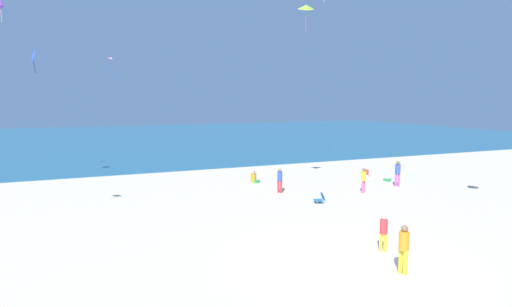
{
  "coord_description": "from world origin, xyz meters",
  "views": [
    {
      "loc": [
        -8.39,
        -11.84,
        5.49
      ],
      "look_at": [
        0.0,
        8.19,
        2.69
      ],
      "focal_mm": 29.33,
      "sensor_mm": 36.0,
      "label": 1
    }
  ],
  "objects": [
    {
      "name": "ground_plane",
      "position": [
        0.0,
        10.0,
        0.0
      ],
      "size": [
        120.0,
        120.0,
        0.0
      ],
      "primitive_type": "plane",
      "color": "beige"
    },
    {
      "name": "ocean_water",
      "position": [
        0.0,
        49.77,
        0.03
      ],
      "size": [
        120.0,
        60.0,
        0.05
      ],
      "primitive_type": "cube",
      "color": "#236084",
      "rests_on": "ground_plane"
    },
    {
      "name": "beach_chair_far_right",
      "position": [
        3.23,
        6.97,
        0.25
      ],
      "size": [
        0.67,
        0.64,
        0.56
      ],
      "rotation": [
        0.0,
        0.0,
        2.87
      ],
      "color": "#2370B2",
      "rests_on": "ground_plane"
    },
    {
      "name": "cooler_box",
      "position": [
        10.58,
        10.4,
        0.13
      ],
      "size": [
        0.4,
        0.49,
        0.26
      ],
      "rotation": [
        0.0,
        0.0,
        4.91
      ],
      "color": "#339956",
      "rests_on": "ground_plane"
    },
    {
      "name": "person_0",
      "position": [
        6.87,
        8.12,
        0.86
      ],
      "size": [
        0.4,
        0.4,
        1.49
      ],
      "rotation": [
        0.0,
        0.0,
        2.05
      ],
      "color": "#D8599E",
      "rests_on": "ground_plane"
    },
    {
      "name": "person_1",
      "position": [
        10.37,
        12.39,
        0.24
      ],
      "size": [
        0.55,
        0.56,
        0.65
      ],
      "rotation": [
        0.0,
        0.0,
        3.97
      ],
      "color": "red",
      "rests_on": "ground_plane"
    },
    {
      "name": "person_2",
      "position": [
        10.02,
        8.81,
        0.94
      ],
      "size": [
        0.44,
        0.44,
        1.64
      ],
      "rotation": [
        0.0,
        0.0,
        1.04
      ],
      "color": "#D8599E",
      "rests_on": "ground_plane"
    },
    {
      "name": "person_3",
      "position": [
        0.8,
        -1.95,
        0.92
      ],
      "size": [
        0.37,
        0.37,
        1.59
      ],
      "rotation": [
        0.0,
        0.0,
        0.21
      ],
      "color": "yellow",
      "rests_on": "ground_plane"
    },
    {
      "name": "person_4",
      "position": [
        2.1,
        13.55,
        0.3
      ],
      "size": [
        0.58,
        0.72,
        0.8
      ],
      "rotation": [
        0.0,
        0.0,
        5.17
      ],
      "color": "orange",
      "rests_on": "ground_plane"
    },
    {
      "name": "person_5",
      "position": [
        2.3,
        10.03,
        0.85
      ],
      "size": [
        0.41,
        0.41,
        1.48
      ],
      "rotation": [
        0.0,
        0.0,
        4.07
      ],
      "color": "red",
      "rests_on": "ground_plane"
    },
    {
      "name": "person_6",
      "position": [
        1.52,
        -0.13,
        0.79
      ],
      "size": [
        0.39,
        0.39,
        1.38
      ],
      "rotation": [
        0.0,
        0.0,
        3.96
      ],
      "color": "yellow",
      "rests_on": "ground_plane"
    },
    {
      "name": "kite_purple",
      "position": [
        -12.63,
        18.96,
        11.4
      ],
      "size": [
        0.43,
        0.51,
        1.38
      ],
      "rotation": [
        0.0,
        0.0,
        3.32
      ],
      "color": "purple"
    },
    {
      "name": "kite_blue",
      "position": [
        -10.9,
        17.91,
        8.16
      ],
      "size": [
        0.33,
        0.85,
        1.5
      ],
      "rotation": [
        0.0,
        0.0,
        2.14
      ],
      "color": "blue"
    },
    {
      "name": "kite_pink",
      "position": [
        -5.91,
        23.81,
        8.7
      ],
      "size": [
        0.57,
        0.63,
        1.56
      ],
      "rotation": [
        0.0,
        0.0,
        1.93
      ],
      "color": "pink"
    },
    {
      "name": "kite_lime",
      "position": [
        3.62,
        9.52,
        10.65
      ],
      "size": [
        0.81,
        0.71,
        1.51
      ],
      "rotation": [
        0.0,
        0.0,
        2.86
      ],
      "color": "#99DB33"
    }
  ]
}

